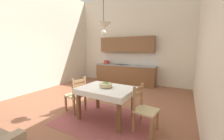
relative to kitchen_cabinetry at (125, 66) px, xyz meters
name	(u,v)px	position (x,y,z in m)	size (l,w,h in m)	color
ground_plane	(90,107)	(0.15, -2.99, -0.91)	(6.03, 7.12, 0.10)	#935B42
wall_back	(131,40)	(0.15, 0.33, 1.22)	(6.03, 0.12, 4.16)	silver
wall_left	(27,37)	(-2.62, -2.99, 1.22)	(0.12, 7.12, 4.16)	silver
wall_right	(214,24)	(2.92, -2.99, 1.22)	(0.12, 7.12, 4.16)	silver
area_rug	(104,120)	(0.95, -3.49, -0.85)	(2.10, 1.60, 0.01)	#984B4B
kitchen_cabinetry	(125,66)	(0.00, 0.00, 0.00)	(2.90, 0.63, 2.20)	brown
dining_table	(106,93)	(0.95, -3.39, -0.24)	(1.27, 0.97, 0.75)	brown
dining_chair_tv_side	(76,95)	(0.06, -3.44, -0.41)	(0.49, 0.49, 0.93)	#D1BC89
dining_chair_window_side	(144,109)	(1.87, -3.45, -0.41)	(0.47, 0.47, 0.93)	#D1BC89
fruit_bowl	(106,85)	(0.94, -3.38, -0.04)	(0.30, 0.30, 0.12)	tan
pendant_lamp	(104,26)	(0.88, -3.37, 1.28)	(0.32, 0.32, 0.80)	black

